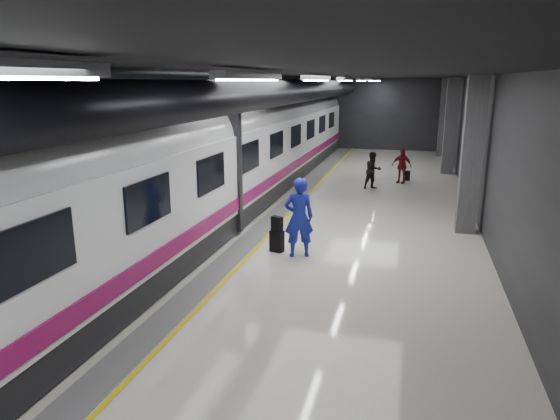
% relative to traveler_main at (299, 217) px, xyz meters
% --- Properties ---
extents(ground, '(40.00, 40.00, 0.00)m').
position_rel_traveler_main_xyz_m(ground, '(-0.27, 1.37, -1.02)').
color(ground, beige).
rests_on(ground, ground).
extents(platform_hall, '(10.02, 40.02, 4.51)m').
position_rel_traveler_main_xyz_m(platform_hall, '(-0.56, 2.33, 2.52)').
color(platform_hall, black).
rests_on(platform_hall, ground).
extents(train, '(3.05, 38.00, 4.05)m').
position_rel_traveler_main_xyz_m(train, '(-3.52, 1.37, 1.05)').
color(train, black).
rests_on(train, ground).
extents(traveler_main, '(0.87, 0.73, 2.03)m').
position_rel_traveler_main_xyz_m(traveler_main, '(0.00, 0.00, 0.00)').
color(traveler_main, '#1D16A9').
rests_on(traveler_main, ground).
extents(suitcase_main, '(0.40, 0.32, 0.56)m').
position_rel_traveler_main_xyz_m(suitcase_main, '(-0.63, 0.19, -0.74)').
color(suitcase_main, black).
rests_on(suitcase_main, ground).
extents(shoulder_bag, '(0.33, 0.25, 0.39)m').
position_rel_traveler_main_xyz_m(shoulder_bag, '(-0.62, 0.18, -0.26)').
color(shoulder_bag, black).
rests_on(shoulder_bag, suitcase_main).
extents(traveler_far_a, '(0.94, 0.90, 1.53)m').
position_rel_traveler_main_xyz_m(traveler_far_a, '(1.11, 8.78, -0.25)').
color(traveler_far_a, black).
rests_on(traveler_far_a, ground).
extents(traveler_far_b, '(0.97, 0.65, 1.53)m').
position_rel_traveler_main_xyz_m(traveler_far_b, '(2.21, 10.34, -0.25)').
color(traveler_far_b, maroon).
rests_on(traveler_far_b, ground).
extents(suitcase_far, '(0.32, 0.23, 0.44)m').
position_rel_traveler_main_xyz_m(suitcase_far, '(2.43, 11.03, -0.80)').
color(suitcase_far, black).
rests_on(suitcase_far, ground).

